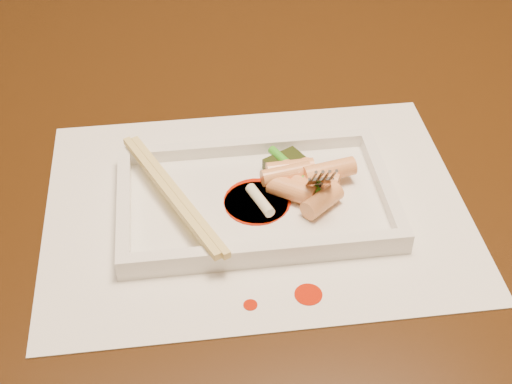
{
  "coord_description": "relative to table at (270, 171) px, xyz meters",
  "views": [
    {
      "loc": [
        -0.1,
        -0.67,
        1.22
      ],
      "look_at": [
        -0.04,
        -0.17,
        0.77
      ],
      "focal_mm": 50.0,
      "sensor_mm": 36.0,
      "label": 1
    }
  ],
  "objects": [
    {
      "name": "plate_rim_right",
      "position": [
        0.08,
        -0.17,
        0.12
      ],
      "size": [
        0.01,
        0.14,
        0.01
      ],
      "primitive_type": "cube",
      "color": "white",
      "rests_on": "plate_base"
    },
    {
      "name": "rice_cake_5",
      "position": [
        -0.01,
        -0.16,
        0.13
      ],
      "size": [
        0.05,
        0.02,
        0.02
      ],
      "primitive_type": "cylinder",
      "rotation": [
        1.57,
        0.0,
        1.75
      ],
      "color": "#FBBD75",
      "rests_on": "plate_base"
    },
    {
      "name": "plate_base",
      "position": [
        -0.04,
        -0.17,
        0.11
      ],
      "size": [
        0.26,
        0.16,
        0.01
      ],
      "primitive_type": "cube",
      "color": "white",
      "rests_on": "placemat"
    },
    {
      "name": "rice_cake_1",
      "position": [
        -0.0,
        -0.16,
        0.12
      ],
      "size": [
        0.03,
        0.05,
        0.02
      ],
      "primitive_type": "cylinder",
      "rotation": [
        1.57,
        0.0,
        0.25
      ],
      "color": "#FBBD75",
      "rests_on": "plate_base"
    },
    {
      "name": "plate_rim_near",
      "position": [
        -0.04,
        -0.25,
        0.12
      ],
      "size": [
        0.26,
        0.01,
        0.01
      ],
      "primitive_type": "cube",
      "color": "white",
      "rests_on": "plate_base"
    },
    {
      "name": "rice_cake_3",
      "position": [
        0.01,
        -0.16,
        0.12
      ],
      "size": [
        0.02,
        0.05,
        0.02
      ],
      "primitive_type": "cylinder",
      "rotation": [
        1.57,
        0.0,
        3.02
      ],
      "color": "#FBBD75",
      "rests_on": "plate_base"
    },
    {
      "name": "rice_cake_6",
      "position": [
        -0.0,
        -0.14,
        0.12
      ],
      "size": [
        0.05,
        0.02,
        0.02
      ],
      "primitive_type": "cylinder",
      "rotation": [
        1.57,
        0.0,
        1.62
      ],
      "color": "#FBBD75",
      "rests_on": "plate_base"
    },
    {
      "name": "placemat",
      "position": [
        -0.04,
        -0.17,
        0.1
      ],
      "size": [
        0.4,
        0.3,
        0.0
      ],
      "primitive_type": "cube",
      "color": "white",
      "rests_on": "table"
    },
    {
      "name": "sauce_splatter_a",
      "position": [
        -0.01,
        -0.29,
        0.1
      ],
      "size": [
        0.02,
        0.02,
        0.0
      ],
      "primitive_type": "cylinder",
      "color": "#BD1D05",
      "rests_on": "placemat"
    },
    {
      "name": "plate_rim_left",
      "position": [
        -0.16,
        -0.17,
        0.12
      ],
      "size": [
        0.01,
        0.14,
        0.01
      ],
      "primitive_type": "cube",
      "color": "white",
      "rests_on": "plate_base"
    },
    {
      "name": "rice_cake_0",
      "position": [
        -0.01,
        -0.17,
        0.12
      ],
      "size": [
        0.05,
        0.04,
        0.02
      ],
      "primitive_type": "cylinder",
      "rotation": [
        1.57,
        0.0,
        0.99
      ],
      "color": "#FBBD75",
      "rests_on": "plate_base"
    },
    {
      "name": "plate_rim_far",
      "position": [
        -0.04,
        -0.1,
        0.12
      ],
      "size": [
        0.26,
        0.01,
        0.01
      ],
      "primitive_type": "cube",
      "color": "white",
      "rests_on": "plate_base"
    },
    {
      "name": "fork",
      "position": [
        0.03,
        -0.15,
        0.18
      ],
      "size": [
        0.09,
        0.1,
        0.14
      ],
      "primitive_type": null,
      "color": "silver",
      "rests_on": "plate_base"
    },
    {
      "name": "chopstick_b",
      "position": [
        -0.11,
        -0.17,
        0.13
      ],
      "size": [
        0.08,
        0.17,
        0.01
      ],
      "primitive_type": "cube",
      "rotation": [
        0.0,
        0.0,
        0.42
      ],
      "color": "#DFC56F",
      "rests_on": "plate_rim_near"
    },
    {
      "name": "sauce_blob_0",
      "position": [
        -0.04,
        -0.18,
        0.11
      ],
      "size": [
        0.06,
        0.06,
        0.0
      ],
      "primitive_type": "cylinder",
      "color": "#BD1D05",
      "rests_on": "plate_base"
    },
    {
      "name": "rice_cake_4",
      "position": [
        0.02,
        -0.16,
        0.12
      ],
      "size": [
        0.05,
        0.04,
        0.02
      ],
      "primitive_type": "cylinder",
      "rotation": [
        1.57,
        0.0,
        1.11
      ],
      "color": "#FBBD75",
      "rests_on": "plate_base"
    },
    {
      "name": "scallion_green",
      "position": [
        0.0,
        -0.15,
        0.12
      ],
      "size": [
        0.05,
        0.08,
        0.01
      ],
      "primitive_type": "cylinder",
      "rotation": [
        1.57,
        0.0,
        0.46
      ],
      "color": "#299418",
      "rests_on": "plate_base"
    },
    {
      "name": "sauce_blob_1",
      "position": [
        -0.04,
        -0.17,
        0.11
      ],
      "size": [
        0.06,
        0.06,
        0.0
      ],
      "primitive_type": "cylinder",
      "color": "#BD1D05",
      "rests_on": "plate_base"
    },
    {
      "name": "chopstick_a",
      "position": [
        -0.12,
        -0.17,
        0.13
      ],
      "size": [
        0.08,
        0.17,
        0.01
      ],
      "primitive_type": "cube",
      "rotation": [
        0.0,
        0.0,
        0.42
      ],
      "color": "#DFC56F",
      "rests_on": "plate_rim_near"
    },
    {
      "name": "scallion_white",
      "position": [
        -0.04,
        -0.19,
        0.12
      ],
      "size": [
        0.02,
        0.04,
        0.01
      ],
      "primitive_type": "cylinder",
      "rotation": [
        1.57,
        0.0,
        0.35
      ],
      "color": "#EAEACC",
      "rests_on": "plate_base"
    },
    {
      "name": "veg_piece",
      "position": [
        -0.0,
        -0.13,
        0.12
      ],
      "size": [
        0.05,
        0.04,
        0.01
      ],
      "primitive_type": "cube",
      "rotation": [
        0.0,
        0.0,
        0.49
      ],
      "color": "black",
      "rests_on": "plate_base"
    },
    {
      "name": "rice_cake_7",
      "position": [
        0.02,
        -0.19,
        0.12
      ],
      "size": [
        0.04,
        0.04,
        0.02
      ],
      "primitive_type": "cylinder",
      "rotation": [
        1.57,
        0.0,
        2.24
      ],
      "color": "#FBBD75",
      "rests_on": "plate_base"
    },
    {
      "name": "sauce_splatter_b",
      "position": [
        -0.06,
        -0.29,
        0.1
      ],
      "size": [
        0.01,
        0.01,
        0.0
      ],
      "primitive_type": "cylinder",
      "color": "#BD1D05",
      "rests_on": "placemat"
    },
    {
      "name": "rice_cake_2",
      "position": [
        0.03,
        -0.16,
        0.13
      ],
      "size": [
        0.05,
        0.03,
        0.02
      ],
      "primitive_type": "cylinder",
      "rotation": [
        1.57,
        0.0,
        1.77
      ],
      "color": "#FBBD75",
      "rests_on": "plate_base"
    },
    {
      "name": "table",
      "position": [
        0.0,
        0.0,
        0.0
      ],
      "size": [
        1.4,
        0.9,
        0.75
      ],
      "color": "black",
      "rests_on": "ground"
    }
  ]
}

